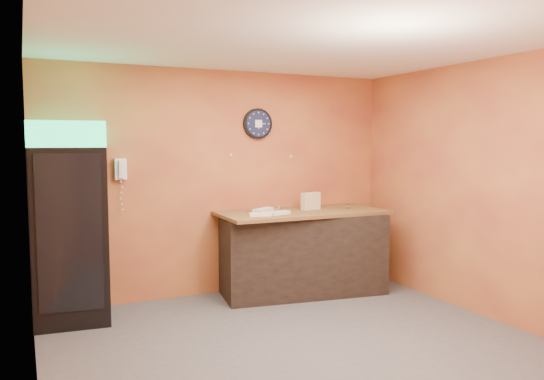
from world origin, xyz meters
TOP-DOWN VIEW (x-y plane):
  - floor at (0.00, 0.00)m, footprint 4.50×4.50m
  - back_wall at (0.00, 2.00)m, footprint 4.50×0.02m
  - left_wall at (-2.25, 0.00)m, footprint 0.02×4.00m
  - right_wall at (2.25, 0.00)m, footprint 0.02×4.00m
  - ceiling at (0.00, 0.00)m, footprint 4.50×4.00m
  - beverage_cooler at (-1.84, 1.60)m, footprint 0.82×0.83m
  - prep_counter at (0.87, 1.55)m, footprint 2.13×1.19m
  - wall_clock at (0.46, 1.97)m, footprint 0.39×0.06m
  - wall_phone at (-1.27, 1.95)m, footprint 0.13×0.11m
  - butcher_paper at (0.87, 1.55)m, footprint 2.12×1.03m
  - sub_roll_stack at (1.03, 1.59)m, footprint 0.27×0.14m
  - wrapped_sandwich_left at (0.20, 1.32)m, footprint 0.28×0.16m
  - wrapped_sandwich_mid at (0.48, 1.36)m, footprint 0.28×0.16m
  - wrapped_sandwich_right at (0.39, 1.65)m, footprint 0.33×0.27m
  - kitchen_tool at (0.64, 1.73)m, footprint 0.06×0.06m

SIDE VIEW (x-z plane):
  - floor at x=0.00m, z-range 0.00..0.00m
  - prep_counter at x=0.87m, z-range 0.00..1.01m
  - butcher_paper at x=0.87m, z-range 1.01..1.05m
  - beverage_cooler at x=-1.84m, z-range -0.02..2.10m
  - wrapped_sandwich_mid at x=0.48m, z-range 1.05..1.08m
  - wrapped_sandwich_left at x=0.20m, z-range 1.05..1.08m
  - wrapped_sandwich_right at x=0.39m, z-range 1.05..1.09m
  - kitchen_tool at x=0.64m, z-range 1.05..1.11m
  - sub_roll_stack at x=1.03m, z-range 1.05..1.27m
  - back_wall at x=0.00m, z-range 0.00..2.80m
  - left_wall at x=-2.25m, z-range 0.00..2.80m
  - right_wall at x=2.25m, z-range 0.00..2.80m
  - wall_phone at x=-1.27m, z-range 1.48..1.72m
  - wall_clock at x=0.46m, z-range 1.95..2.34m
  - ceiling at x=0.00m, z-range 2.79..2.81m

